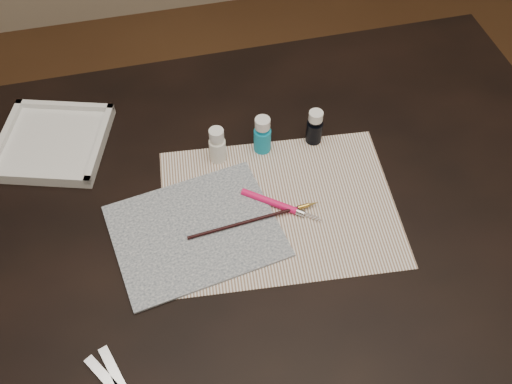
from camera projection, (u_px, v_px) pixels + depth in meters
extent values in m
cube|color=#422614|center=(256.00, 365.00, 1.63)|extent=(3.50, 3.50, 0.02)
cube|color=black|center=(256.00, 303.00, 1.33)|extent=(1.30, 0.90, 0.75)
cube|color=white|center=(279.00, 207.00, 1.03)|extent=(0.45, 0.36, 0.00)
cube|color=#121F35|center=(195.00, 231.00, 1.00)|extent=(0.31, 0.27, 0.00)
cylinder|color=white|center=(217.00, 145.00, 1.07)|extent=(0.04, 0.04, 0.08)
cylinder|color=#1090B6|center=(262.00, 135.00, 1.09)|extent=(0.04, 0.04, 0.08)
cylinder|color=black|center=(315.00, 127.00, 1.10)|extent=(0.03, 0.03, 0.08)
cube|color=silver|center=(52.00, 142.00, 1.12)|extent=(0.25, 0.25, 0.02)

